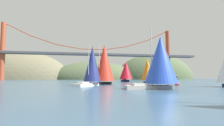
# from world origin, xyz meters

# --- Properties ---
(ground_plane) EXTENTS (360.00, 360.00, 0.00)m
(ground_plane) POSITION_xyz_m (0.00, 0.00, 0.00)
(ground_plane) COLOR #385670
(headland_right) EXTENTS (71.79, 44.00, 45.11)m
(headland_right) POSITION_xyz_m (60.00, 135.00, 0.00)
(headland_right) COLOR #4C5B3D
(headland_right) RESTS_ON ground_plane
(headland_left) EXTENTS (80.30, 44.00, 44.88)m
(headland_left) POSITION_xyz_m (-55.00, 135.00, 0.00)
(headland_left) COLOR #6B664C
(headland_left) RESTS_ON ground_plane
(headland_center) EXTENTS (73.41, 44.00, 29.92)m
(headland_center) POSITION_xyz_m (5.00, 135.00, 0.00)
(headland_center) COLOR #4C5B3D
(headland_center) RESTS_ON ground_plane
(suspension_bridge) EXTENTS (138.56, 6.00, 33.60)m
(suspension_bridge) POSITION_xyz_m (0.00, 95.00, 16.38)
(suspension_bridge) COLOR #A34228
(suspension_bridge) RESTS_ON ground_plane
(sailboat_navy_sail) EXTENTS (6.97, 7.72, 9.23)m
(sailboat_navy_sail) POSITION_xyz_m (-6.06, 23.27, 4.55)
(sailboat_navy_sail) COLOR white
(sailboat_navy_sail) RESTS_ON ground_plane
(sailboat_blue_spinnaker) EXTENTS (8.80, 5.64, 9.91)m
(sailboat_blue_spinnaker) POSITION_xyz_m (3.99, 10.33, 4.58)
(sailboat_blue_spinnaker) COLOR #B7B2A8
(sailboat_blue_spinnaker) RESTS_ON ground_plane
(sailboat_crimson_sail) EXTENTS (5.63, 9.08, 9.58)m
(sailboat_crimson_sail) POSITION_xyz_m (9.85, 52.43, 4.34)
(sailboat_crimson_sail) COLOR #191E4C
(sailboat_crimson_sail) RESTS_ON ground_plane
(sailboat_orange_sail) EXTENTS (6.31, 7.25, 8.99)m
(sailboat_orange_sail) POSITION_xyz_m (12.47, 36.18, 4.10)
(sailboat_orange_sail) COLOR navy
(sailboat_orange_sail) RESTS_ON ground_plane
(sailboat_scarlet_sail) EXTENTS (9.98, 8.31, 11.14)m
(sailboat_scarlet_sail) POSITION_xyz_m (-2.27, 30.48, 5.53)
(sailboat_scarlet_sail) COLOR black
(sailboat_scarlet_sail) RESTS_ON ground_plane
(channel_buoy) EXTENTS (1.10, 1.10, 2.64)m
(channel_buoy) POSITION_xyz_m (13.99, 22.18, 0.37)
(channel_buoy) COLOR red
(channel_buoy) RESTS_ON ground_plane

